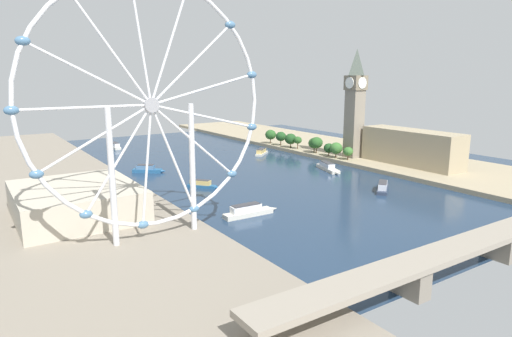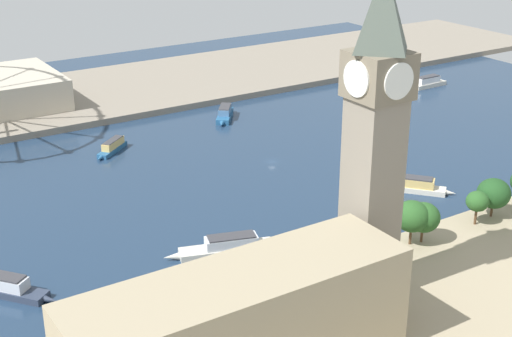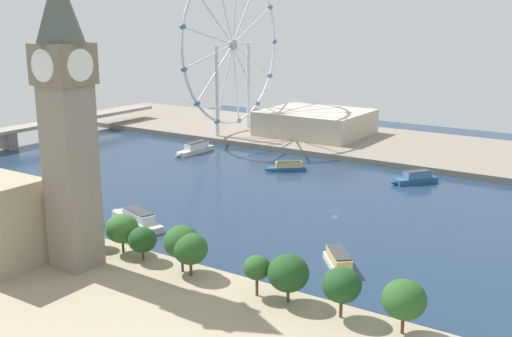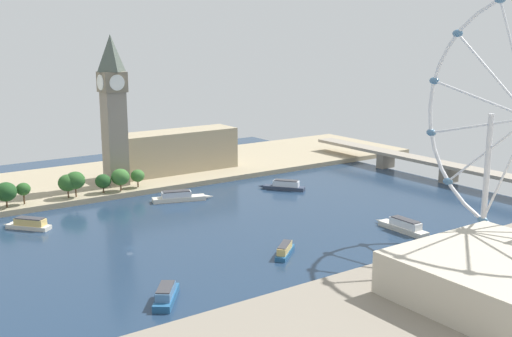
{
  "view_description": "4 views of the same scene",
  "coord_description": "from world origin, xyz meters",
  "px_view_note": "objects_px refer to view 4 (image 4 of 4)",
  "views": [
    {
      "loc": [
        163.7,
        289.04,
        68.24
      ],
      "look_at": [
        17.79,
        68.77,
        12.53
      ],
      "focal_mm": 31.39,
      "sensor_mm": 36.0,
      "label": 1
    },
    {
      "loc": [
        -225.11,
        152.18,
        106.69
      ],
      "look_at": [
        -19.38,
        19.95,
        8.06
      ],
      "focal_mm": 52.24,
      "sensor_mm": 36.0,
      "label": 2
    },
    {
      "loc": [
        -211.67,
        -102.9,
        75.41
      ],
      "look_at": [
        10.23,
        44.2,
        8.78
      ],
      "focal_mm": 43.76,
      "sensor_mm": 36.0,
      "label": 3
    },
    {
      "loc": [
        237.07,
        -101.76,
        88.81
      ],
      "look_at": [
        -21.14,
        79.97,
        20.56
      ],
      "focal_mm": 44.33,
      "sensor_mm": 36.0,
      "label": 4
    }
  ],
  "objects_px": {
    "clock_tower": "(113,108)",
    "tour_boat_1": "(179,197)",
    "river_bridge": "(449,168)",
    "tour_boat_4": "(29,224)",
    "riverside_hall": "(495,276)",
    "tour_boat_3": "(284,186)",
    "parliament_block": "(177,151)",
    "tour_boat_0": "(403,226)",
    "tour_boat_2": "(285,250)",
    "tour_boat_6": "(166,294)"
  },
  "relations": [
    {
      "from": "clock_tower",
      "to": "tour_boat_0",
      "type": "relative_size",
      "value": 2.77
    },
    {
      "from": "tour_boat_1",
      "to": "tour_boat_6",
      "type": "height_order",
      "value": "tour_boat_1"
    },
    {
      "from": "riverside_hall",
      "to": "river_bridge",
      "type": "xyz_separation_m",
      "value": [
        -122.66,
        132.45,
        -1.36
      ]
    },
    {
      "from": "clock_tower",
      "to": "tour_boat_1",
      "type": "height_order",
      "value": "clock_tower"
    },
    {
      "from": "riverside_hall",
      "to": "tour_boat_6",
      "type": "xyz_separation_m",
      "value": [
        -65.8,
        -87.13,
        -7.96
      ]
    },
    {
      "from": "tour_boat_0",
      "to": "tour_boat_1",
      "type": "relative_size",
      "value": 0.93
    },
    {
      "from": "tour_boat_0",
      "to": "parliament_block",
      "type": "bearing_deg",
      "value": 11.54
    },
    {
      "from": "river_bridge",
      "to": "tour_boat_4",
      "type": "relative_size",
      "value": 10.72
    },
    {
      "from": "clock_tower",
      "to": "parliament_block",
      "type": "distance_m",
      "value": 57.22
    },
    {
      "from": "tour_boat_2",
      "to": "tour_boat_4",
      "type": "height_order",
      "value": "tour_boat_4"
    },
    {
      "from": "parliament_block",
      "to": "river_bridge",
      "type": "xyz_separation_m",
      "value": [
        110.22,
        125.43,
        -6.89
      ]
    },
    {
      "from": "parliament_block",
      "to": "tour_boat_0",
      "type": "relative_size",
      "value": 2.5
    },
    {
      "from": "river_bridge",
      "to": "tour_boat_0",
      "type": "xyz_separation_m",
      "value": [
        50.56,
        -96.17,
        -6.43
      ]
    },
    {
      "from": "parliament_block",
      "to": "river_bridge",
      "type": "bearing_deg",
      "value": 48.69
    },
    {
      "from": "clock_tower",
      "to": "tour_boat_3",
      "type": "xyz_separation_m",
      "value": [
        55.07,
        79.06,
        -44.69
      ]
    },
    {
      "from": "parliament_block",
      "to": "river_bridge",
      "type": "height_order",
      "value": "parliament_block"
    },
    {
      "from": "parliament_block",
      "to": "tour_boat_4",
      "type": "relative_size",
      "value": 3.61
    },
    {
      "from": "tour_boat_1",
      "to": "tour_boat_6",
      "type": "xyz_separation_m",
      "value": [
        111.91,
        -65.33,
        0.04
      ]
    },
    {
      "from": "tour_boat_0",
      "to": "tour_boat_6",
      "type": "bearing_deg",
      "value": 94.14
    },
    {
      "from": "tour_boat_3",
      "to": "tour_boat_6",
      "type": "bearing_deg",
      "value": 89.84
    },
    {
      "from": "tour_boat_6",
      "to": "tour_boat_4",
      "type": "bearing_deg",
      "value": 45.1
    },
    {
      "from": "riverside_hall",
      "to": "river_bridge",
      "type": "relative_size",
      "value": 0.27
    },
    {
      "from": "parliament_block",
      "to": "tour_boat_4",
      "type": "distance_m",
      "value": 124.64
    },
    {
      "from": "clock_tower",
      "to": "tour_boat_1",
      "type": "bearing_deg",
      "value": 22.28
    },
    {
      "from": "clock_tower",
      "to": "tour_boat_4",
      "type": "bearing_deg",
      "value": -53.73
    },
    {
      "from": "clock_tower",
      "to": "riverside_hall",
      "type": "relative_size",
      "value": 1.4
    },
    {
      "from": "river_bridge",
      "to": "tour_boat_0",
      "type": "height_order",
      "value": "river_bridge"
    },
    {
      "from": "tour_boat_4",
      "to": "tour_boat_6",
      "type": "xyz_separation_m",
      "value": [
        108.31,
        14.94,
        0.02
      ]
    },
    {
      "from": "riverside_hall",
      "to": "tour_boat_1",
      "type": "height_order",
      "value": "riverside_hall"
    },
    {
      "from": "riverside_hall",
      "to": "tour_boat_0",
      "type": "relative_size",
      "value": 1.98
    },
    {
      "from": "tour_boat_1",
      "to": "tour_boat_0",
      "type": "bearing_deg",
      "value": -43.22
    },
    {
      "from": "tour_boat_0",
      "to": "tour_boat_1",
      "type": "bearing_deg",
      "value": 30.03
    },
    {
      "from": "clock_tower",
      "to": "riverside_hall",
      "type": "height_order",
      "value": "clock_tower"
    },
    {
      "from": "parliament_block",
      "to": "tour_boat_3",
      "type": "bearing_deg",
      "value": 25.86
    },
    {
      "from": "tour_boat_0",
      "to": "tour_boat_2",
      "type": "xyz_separation_m",
      "value": [
        -6.31,
        -63.02,
        -0.37
      ]
    },
    {
      "from": "clock_tower",
      "to": "riverside_hall",
      "type": "xyz_separation_m",
      "value": [
        220.23,
        39.22,
        -36.77
      ]
    },
    {
      "from": "tour_boat_4",
      "to": "tour_boat_2",
      "type": "bearing_deg",
      "value": 178.34
    },
    {
      "from": "clock_tower",
      "to": "riverside_hall",
      "type": "bearing_deg",
      "value": 10.1
    },
    {
      "from": "parliament_block",
      "to": "tour_boat_1",
      "type": "relative_size",
      "value": 2.32
    },
    {
      "from": "tour_boat_4",
      "to": "tour_boat_6",
      "type": "bearing_deg",
      "value": 148.0
    },
    {
      "from": "tour_boat_1",
      "to": "tour_boat_4",
      "type": "height_order",
      "value": "tour_boat_1"
    },
    {
      "from": "tour_boat_1",
      "to": "river_bridge",
      "type": "bearing_deg",
      "value": -1.66
    },
    {
      "from": "riverside_hall",
      "to": "river_bridge",
      "type": "height_order",
      "value": "riverside_hall"
    },
    {
      "from": "tour_boat_3",
      "to": "riverside_hall",
      "type": "bearing_deg",
      "value": 128.24
    },
    {
      "from": "clock_tower",
      "to": "tour_boat_1",
      "type": "distance_m",
      "value": 64.14
    },
    {
      "from": "tour_boat_2",
      "to": "tour_boat_6",
      "type": "relative_size",
      "value": 0.86
    },
    {
      "from": "clock_tower",
      "to": "parliament_block",
      "type": "height_order",
      "value": "clock_tower"
    },
    {
      "from": "tour_boat_4",
      "to": "tour_boat_6",
      "type": "distance_m",
      "value": 109.34
    },
    {
      "from": "tour_boat_3",
      "to": "clock_tower",
      "type": "bearing_deg",
      "value": 16.94
    },
    {
      "from": "tour_boat_3",
      "to": "tour_boat_4",
      "type": "bearing_deg",
      "value": 48.19
    }
  ]
}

